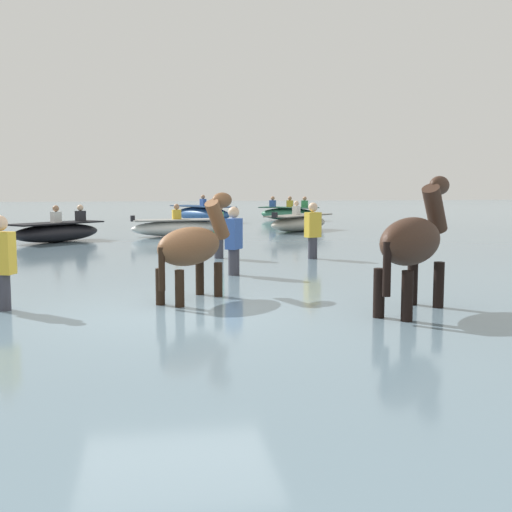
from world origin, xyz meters
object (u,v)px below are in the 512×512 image
at_px(boat_mid_channel, 57,232).
at_px(boat_distant_east, 289,213).
at_px(boat_near_port, 202,214).
at_px(person_onlooker_left, 219,237).
at_px(person_wading_close, 2,275).
at_px(boat_far_offshore, 299,223).
at_px(person_spectator_far, 313,238).
at_px(person_onlooker_right, 234,250).
at_px(horse_trailing_dark_bay, 414,245).
at_px(horse_lead_bay, 193,249).
at_px(boat_near_starboard, 177,227).

xyz_separation_m(boat_mid_channel, boat_distant_east, (8.79, 9.70, 0.03)).
distance_m(boat_near_port, person_onlooker_left, 14.20).
xyz_separation_m(boat_near_port, person_wading_close, (-4.23, -19.58, 0.11)).
relative_size(boat_far_offshore, person_spectator_far, 1.79).
bearing_deg(person_onlooker_left, person_onlooker_right, -90.67).
bearing_deg(horse_trailing_dark_bay, person_spectator_far, 87.73).
distance_m(boat_distant_east, person_wading_close, 21.48).
relative_size(horse_lead_bay, boat_near_port, 0.52).
relative_size(boat_distant_east, person_onlooker_right, 1.70).
distance_m(boat_near_starboard, boat_distant_east, 9.78).
bearing_deg(boat_mid_channel, person_onlooker_right, -61.82).
bearing_deg(boat_far_offshore, boat_mid_channel, -158.81).
distance_m(boat_near_starboard, person_spectator_far, 7.22).
bearing_deg(boat_near_starboard, boat_far_offshore, 18.79).
relative_size(boat_distant_east, person_onlooker_left, 1.70).
relative_size(person_wading_close, person_onlooker_right, 1.00).
height_order(horse_trailing_dark_bay, person_spectator_far, horse_trailing_dark_bay).
bearing_deg(boat_near_port, horse_trailing_dark_bay, -87.48).
distance_m(horse_trailing_dark_bay, boat_near_port, 20.54).
bearing_deg(horse_trailing_dark_bay, person_wading_close, 169.64).
bearing_deg(boat_near_starboard, person_onlooker_right, -86.32).
height_order(boat_near_starboard, boat_mid_channel, boat_mid_channel).
height_order(boat_near_port, boat_distant_east, boat_near_port).
xyz_separation_m(boat_near_starboard, person_onlooker_left, (0.61, -6.29, 0.19)).
distance_m(boat_far_offshore, boat_distant_east, 6.83).
distance_m(boat_near_starboard, boat_near_port, 8.02).
bearing_deg(boat_distant_east, person_onlooker_left, -108.20).
xyz_separation_m(boat_near_starboard, boat_far_offshore, (4.25, 1.44, 0.02)).
bearing_deg(person_wading_close, person_spectator_far, 42.80).
bearing_deg(person_wading_close, boat_distant_east, 67.74).
distance_m(horse_lead_bay, boat_far_offshore, 13.57).
height_order(boat_mid_channel, person_onlooker_left, person_onlooker_left).
xyz_separation_m(horse_trailing_dark_bay, person_wading_close, (-5.14, 0.94, -0.39)).
xyz_separation_m(person_onlooker_left, person_onlooker_right, (-0.03, -2.69, 0.00)).
relative_size(horse_trailing_dark_bay, boat_mid_channel, 0.81).
xyz_separation_m(person_spectator_far, person_wading_close, (-5.37, -4.97, 0.00)).
relative_size(horse_trailing_dark_bay, person_onlooker_right, 1.31).
height_order(boat_near_port, person_onlooker_left, person_onlooker_left).
height_order(horse_lead_bay, boat_near_starboard, horse_lead_bay).
xyz_separation_m(boat_far_offshore, person_onlooker_left, (-3.64, -7.74, 0.17)).
bearing_deg(person_spectator_far, boat_far_offshore, 78.64).
bearing_deg(person_onlooker_left, boat_near_starboard, 95.53).
height_order(boat_far_offshore, person_spectator_far, person_spectator_far).
relative_size(person_onlooker_left, person_onlooker_right, 1.00).
distance_m(horse_lead_bay, boat_near_starboard, 11.34).
relative_size(boat_far_offshore, person_onlooker_left, 1.79).
distance_m(boat_distant_east, person_spectator_far, 15.16).
height_order(boat_near_starboard, boat_distant_east, boat_distant_east).
bearing_deg(boat_far_offshore, horse_trailing_dark_bay, -97.59).
xyz_separation_m(boat_near_port, boat_mid_channel, (-4.88, -9.41, -0.06)).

